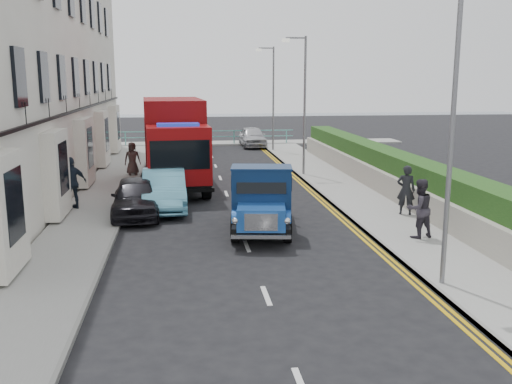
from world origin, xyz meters
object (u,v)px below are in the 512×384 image
lamp_near (448,122)px  pedestrian_east_near (406,190)px  lamp_mid (302,98)px  bedford_lorry (262,204)px  lamp_far (272,93)px  red_lorry (174,141)px  parked_car_front (136,197)px

lamp_near → pedestrian_east_near: size_ratio=3.90×
lamp_near → pedestrian_east_near: bearing=74.4°
lamp_mid → bedford_lorry: 11.78m
lamp_far → red_lorry: bearing=-118.1°
bedford_lorry → red_lorry: red_lorry is taller
lamp_far → pedestrian_east_near: 19.46m
bedford_lorry → parked_car_front: (-4.21, 3.16, -0.32)m
lamp_mid → parked_car_front: (-7.78, -7.66, -3.29)m
lamp_near → bedford_lorry: 6.95m
lamp_mid → parked_car_front: size_ratio=1.69×
red_lorry → parked_car_front: size_ratio=1.89×
red_lorry → pedestrian_east_near: (8.32, -7.14, -1.12)m
lamp_near → red_lorry: (-6.40, 14.00, -1.86)m
bedford_lorry → lamp_far: bearing=88.6°
lamp_far → red_lorry: 13.72m
lamp_far → lamp_mid: bearing=-90.0°
lamp_far → parked_car_front: size_ratio=1.69×
lamp_far → bedford_lorry: (-3.57, -20.83, -2.97)m
lamp_near → lamp_far: size_ratio=1.00×
bedford_lorry → red_lorry: 9.34m
red_lorry → bedford_lorry: bearing=-76.0°
lamp_far → lamp_near: bearing=-90.0°
parked_car_front → bedford_lorry: bearing=-39.9°
lamp_mid → pedestrian_east_near: lamp_mid is taller
pedestrian_east_near → red_lorry: bearing=-19.5°
lamp_mid → red_lorry: (-6.40, -2.00, -1.86)m
lamp_near → lamp_mid: bearing=90.0°
lamp_mid → red_lorry: size_ratio=0.90×
lamp_far → bedford_lorry: bearing=-99.7°
bedford_lorry → parked_car_front: size_ratio=1.18×
lamp_near → red_lorry: bearing=114.6°
lamp_far → pedestrian_east_near: bearing=-84.3°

